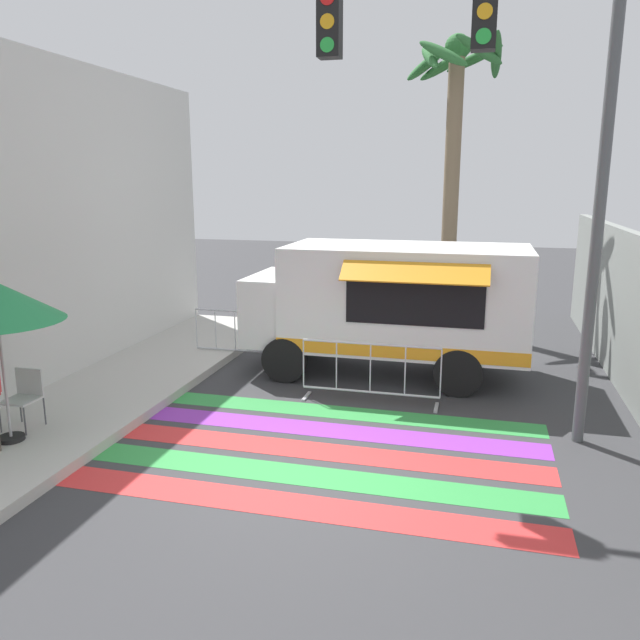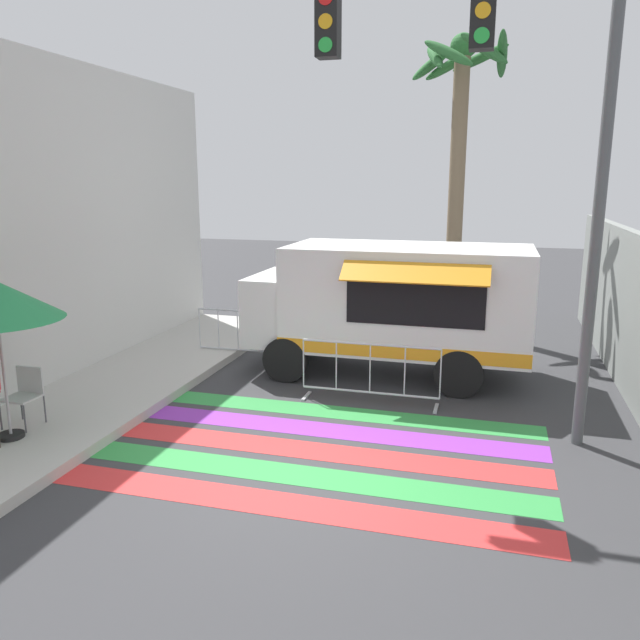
{
  "view_description": "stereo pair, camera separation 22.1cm",
  "coord_description": "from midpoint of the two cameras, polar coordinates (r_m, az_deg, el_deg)",
  "views": [
    {
      "loc": [
        2.07,
        -7.08,
        3.7
      ],
      "look_at": [
        -0.51,
        2.93,
        1.38
      ],
      "focal_mm": 35.0,
      "sensor_mm": 36.0,
      "label": 1
    },
    {
      "loc": [
        2.29,
        -7.02,
        3.7
      ],
      "look_at": [
        -0.51,
        2.93,
        1.38
      ],
      "focal_mm": 35.0,
      "sensor_mm": 36.0,
      "label": 2
    }
  ],
  "objects": [
    {
      "name": "traffic_signal_pole",
      "position": [
        9.15,
        15.88,
        19.4
      ],
      "size": [
        4.83,
        0.29,
        6.69
      ],
      "color": "#515456",
      "rests_on": "ground_plane"
    },
    {
      "name": "crosswalk_painted",
      "position": [
        8.9,
        0.1,
        -11.85
      ],
      "size": [
        6.4,
        3.6,
        0.01
      ],
      "color": "red",
      "rests_on": "ground_plane"
    },
    {
      "name": "palm_tree",
      "position": [
        16.05,
        13.01,
        16.42
      ],
      "size": [
        2.4,
        2.34,
        7.05
      ],
      "color": "#7A664C",
      "rests_on": "ground_plane"
    },
    {
      "name": "ground_plane",
      "position": [
        8.25,
        -1.35,
        -13.95
      ],
      "size": [
        60.0,
        60.0,
        0.0
      ],
      "primitive_type": "plane",
      "color": "#38383A"
    },
    {
      "name": "food_truck",
      "position": [
        12.0,
        6.61,
        1.79
      ],
      "size": [
        5.28,
        2.67,
        2.5
      ],
      "color": "white",
      "rests_on": "ground_plane"
    },
    {
      "name": "barricade_side",
      "position": [
        13.23,
        -7.05,
        -1.36
      ],
      "size": [
        1.79,
        0.44,
        1.05
      ],
      "color": "#B7BABF",
      "rests_on": "ground_plane"
    },
    {
      "name": "barricade_front",
      "position": [
        10.55,
        5.19,
        -4.87
      ],
      "size": [
        2.36,
        0.44,
        1.05
      ],
      "color": "#B7BABF",
      "rests_on": "ground_plane"
    },
    {
      "name": "folding_chair",
      "position": [
        10.15,
        -24.78,
        -5.91
      ],
      "size": [
        0.44,
        0.44,
        0.85
      ],
      "rotation": [
        0.0,
        0.0,
        0.12
      ],
      "color": "#4C4C51",
      "rests_on": "sidewalk_left"
    }
  ]
}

